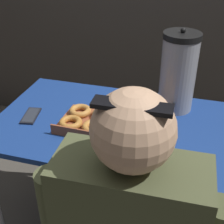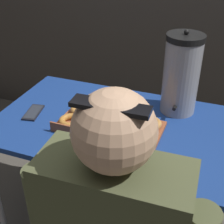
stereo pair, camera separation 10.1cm
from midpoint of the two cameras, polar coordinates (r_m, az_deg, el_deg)
The scene contains 4 objects.
folding_table at distance 1.58m, azimuth -1.94°, elevation -3.72°, with size 1.16×0.73×0.78m.
donut_box at distance 1.49m, azimuth -2.29°, elevation -2.30°, with size 0.51×0.28×0.05m.
coffee_urn at distance 1.60m, azimuth 10.22°, elevation 7.12°, with size 0.18×0.21×0.43m.
cell_phone at distance 1.65m, azimuth -16.33°, elevation -0.70°, with size 0.09×0.16×0.01m.
Camera 1 is at (0.36, -1.24, 1.63)m, focal length 50.00 mm.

